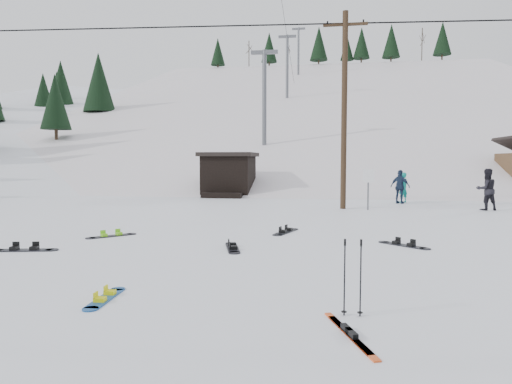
# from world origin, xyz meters

# --- Properties ---
(ground) EXTENTS (200.00, 200.00, 0.00)m
(ground) POSITION_xyz_m (0.00, 0.00, 0.00)
(ground) COLOR white
(ground) RESTS_ON ground
(ski_slope) EXTENTS (60.00, 85.24, 65.97)m
(ski_slope) POSITION_xyz_m (0.00, 55.00, -12.00)
(ski_slope) COLOR white
(ski_slope) RESTS_ON ground
(ridge_left) EXTENTS (47.54, 95.03, 58.38)m
(ridge_left) POSITION_xyz_m (-36.00, 48.00, -11.00)
(ridge_left) COLOR white
(ridge_left) RESTS_ON ground
(treeline_left) EXTENTS (20.00, 64.00, 10.00)m
(treeline_left) POSITION_xyz_m (-34.00, 40.00, 0.00)
(treeline_left) COLOR black
(treeline_left) RESTS_ON ground
(treeline_crest) EXTENTS (50.00, 6.00, 10.00)m
(treeline_crest) POSITION_xyz_m (0.00, 86.00, 0.00)
(treeline_crest) COLOR black
(treeline_crest) RESTS_ON ski_slope
(utility_pole) EXTENTS (2.00, 0.26, 9.00)m
(utility_pole) POSITION_xyz_m (2.00, 14.00, 4.68)
(utility_pole) COLOR #3A2819
(utility_pole) RESTS_ON ground
(trail_sign) EXTENTS (0.50, 0.09, 1.85)m
(trail_sign) POSITION_xyz_m (3.10, 13.58, 1.27)
(trail_sign) COLOR #595B60
(trail_sign) RESTS_ON ground
(lift_hut) EXTENTS (3.40, 4.10, 2.75)m
(lift_hut) POSITION_xyz_m (-5.00, 20.94, 1.36)
(lift_hut) COLOR black
(lift_hut) RESTS_ON ground
(lift_tower_near) EXTENTS (2.20, 0.36, 8.00)m
(lift_tower_near) POSITION_xyz_m (-4.00, 30.00, 7.86)
(lift_tower_near) COLOR #595B60
(lift_tower_near) RESTS_ON ski_slope
(lift_tower_mid) EXTENTS (2.20, 0.36, 8.00)m
(lift_tower_mid) POSITION_xyz_m (-4.00, 50.00, 14.36)
(lift_tower_mid) COLOR #595B60
(lift_tower_mid) RESTS_ON ski_slope
(lift_tower_far) EXTENTS (2.20, 0.36, 8.00)m
(lift_tower_far) POSITION_xyz_m (-4.00, 70.00, 20.86)
(lift_tower_far) COLOR #595B60
(lift_tower_far) RESTS_ON ski_slope
(hero_snowboard) EXTENTS (0.32, 1.31, 0.09)m
(hero_snowboard) POSITION_xyz_m (-2.21, -0.73, 0.02)
(hero_snowboard) COLOR #164A90
(hero_snowboard) RESTS_ON ground
(hero_skis) EXTENTS (0.65, 1.57, 0.09)m
(hero_skis) POSITION_xyz_m (1.65, -1.65, 0.02)
(hero_skis) COLOR #C14013
(hero_skis) RESTS_ON ground
(ski_poles) EXTENTS (0.31, 0.08, 1.13)m
(ski_poles) POSITION_xyz_m (1.72, -0.90, 0.58)
(ski_poles) COLOR black
(ski_poles) RESTS_ON ground
(board_scatter_a) EXTENTS (1.62, 0.60, 0.12)m
(board_scatter_a) POSITION_xyz_m (-6.13, 2.66, 0.03)
(board_scatter_a) COLOR black
(board_scatter_a) RESTS_ON ground
(board_scatter_b) EXTENTS (0.65, 1.50, 0.11)m
(board_scatter_b) POSITION_xyz_m (-1.06, 3.78, 0.03)
(board_scatter_b) COLOR black
(board_scatter_b) RESTS_ON ground
(board_scatter_c) EXTENTS (1.13, 1.19, 0.11)m
(board_scatter_c) POSITION_xyz_m (-4.99, 5.01, 0.03)
(board_scatter_c) COLOR black
(board_scatter_c) RESTS_ON ground
(board_scatter_d) EXTENTS (1.21, 1.09, 0.11)m
(board_scatter_d) POSITION_xyz_m (3.32, 4.86, 0.03)
(board_scatter_d) COLOR black
(board_scatter_d) RESTS_ON ground
(board_scatter_f) EXTENTS (0.69, 1.54, 0.11)m
(board_scatter_f) POSITION_xyz_m (0.04, 6.60, 0.03)
(board_scatter_f) COLOR black
(board_scatter_f) RESTS_ON ground
(skier_teal) EXTENTS (0.70, 0.66, 1.60)m
(skier_teal) POSITION_xyz_m (5.24, 17.67, 0.80)
(skier_teal) COLOR #0D8375
(skier_teal) RESTS_ON ground
(skier_dark) EXTENTS (1.04, 0.88, 1.88)m
(skier_dark) POSITION_xyz_m (8.36, 14.36, 0.94)
(skier_dark) COLOR black
(skier_dark) RESTS_ON ground
(skier_navy) EXTENTS (1.10, 0.91, 1.76)m
(skier_navy) POSITION_xyz_m (5.00, 16.99, 0.88)
(skier_navy) COLOR #1A2841
(skier_navy) RESTS_ON ground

